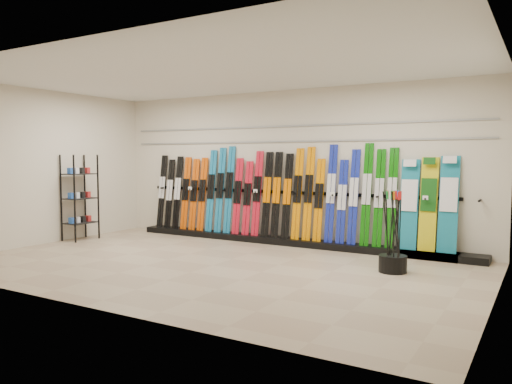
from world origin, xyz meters
The scene contains 13 objects.
floor centered at (0.00, 0.00, 0.00)m, with size 8.00×8.00×0.00m, color gray.
back_wall centered at (0.00, 2.50, 1.50)m, with size 8.00×8.00×0.00m, color beige.
left_wall centered at (-4.00, 0.00, 1.50)m, with size 5.00×5.00×0.00m, color beige.
right_wall centered at (4.00, 0.00, 1.50)m, with size 5.00×5.00×0.00m, color beige.
ceiling centered at (0.00, 0.00, 3.00)m, with size 8.00×8.00×0.00m, color silver.
ski_rack_base centered at (0.22, 2.28, 0.06)m, with size 8.00×0.40×0.12m, color black.
skis centered at (-0.40, 2.35, 0.95)m, with size 5.38×0.27×1.83m.
snowboards centered at (2.77, 2.36, 0.90)m, with size 0.95×0.25×1.60m.
accessory_rack centered at (-3.75, 0.62, 0.87)m, with size 0.40×0.60×1.74m, color black.
pole_bin centered at (2.56, 0.97, 0.12)m, with size 0.41×0.41×0.25m, color black.
ski_poles centered at (2.57, 0.97, 0.61)m, with size 0.27×0.37×1.18m.
slatwall_rail_0 centered at (0.00, 2.48, 2.00)m, with size 7.60×0.02×0.03m, color gray.
slatwall_rail_1 centered at (0.00, 2.48, 2.30)m, with size 7.60×0.02×0.03m, color gray.
Camera 1 is at (4.50, -6.29, 1.69)m, focal length 35.00 mm.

